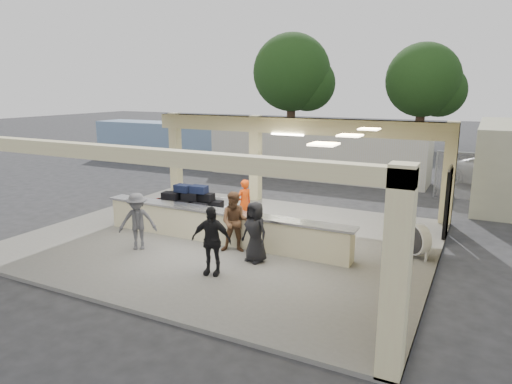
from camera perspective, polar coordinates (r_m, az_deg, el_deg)
The scene contains 16 objects.
ground at distance 14.25m, azimuth -3.38°, elevation -6.04°, with size 120.00×120.00×0.00m, color #28282A.
pavilion at distance 14.33m, azimuth -1.38°, elevation -0.29°, with size 12.01×10.00×3.55m.
baggage_counter at distance 13.66m, azimuth -4.48°, elevation -4.31°, with size 8.20×0.58×0.98m.
luggage_cart at distance 15.41m, azimuth -8.53°, elevation -1.45°, with size 2.39×1.52×1.37m.
drum_fan at distance 13.15m, azimuth 19.49°, elevation -5.65°, with size 0.80×0.79×0.94m.
baggage_handler at distance 15.06m, azimuth -1.48°, elevation -1.41°, with size 0.58×0.32×1.59m, color #E1400B.
passenger_a at distance 12.75m, azimuth -2.62°, elevation -3.77°, with size 0.84×0.37×1.73m, color brown.
passenger_b at distance 11.29m, azimuth -5.62°, elevation -6.05°, with size 1.01×0.37×1.73m, color black.
passenger_c at distance 13.39m, azimuth -14.60°, elevation -3.57°, with size 1.06×0.37×1.64m, color #4C4C51.
passenger_d at distance 12.05m, azimuth -0.12°, elevation -5.01°, with size 0.80×0.33×1.63m, color black.
car_white_a at distance 24.45m, azimuth 28.52°, elevation 2.12°, with size 2.34×4.94×1.41m, color silver.
car_dark at distance 26.40m, azimuth 26.86°, elevation 2.86°, with size 1.37×3.89×1.30m, color black.
container_white at distance 24.07m, azimuth 7.40°, elevation 4.70°, with size 11.34×2.27×2.46m, color #BABAB5.
container_blue at distance 30.30m, azimuth -11.46°, elevation 6.22°, with size 9.42×2.26×2.45m, color #6B85AB.
tree_left at distance 38.62m, azimuth 5.02°, elevation 14.30°, with size 6.60×6.30×9.00m.
tree_mid at distance 38.04m, azimuth 20.65°, elevation 12.62°, with size 6.00×5.60×8.00m.
Camera 1 is at (6.85, -11.61, 4.62)m, focal length 32.00 mm.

